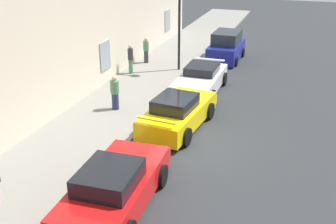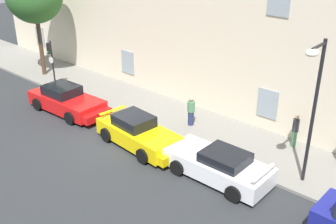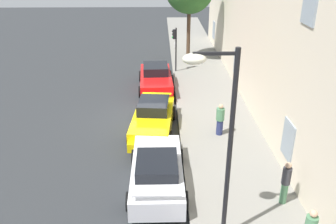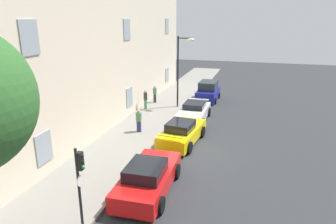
% 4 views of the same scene
% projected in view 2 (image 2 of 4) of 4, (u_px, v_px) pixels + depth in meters
% --- Properties ---
extents(ground_plane, '(80.00, 80.00, 0.00)m').
position_uv_depth(ground_plane, '(114.00, 142.00, 20.09)').
color(ground_plane, '#2B2D30').
extents(sidewalk, '(60.00, 3.97, 0.14)m').
position_uv_depth(sidewalk, '(166.00, 115.00, 22.70)').
color(sidewalk, gray).
rests_on(sidewalk, ground).
extents(building_facade, '(37.90, 4.09, 11.31)m').
position_uv_depth(building_facade, '(210.00, 4.00, 22.91)').
color(building_facade, beige).
rests_on(building_facade, ground).
extents(sportscar_red_lead, '(5.18, 2.31, 1.48)m').
position_uv_depth(sportscar_red_lead, '(69.00, 101.00, 23.01)').
color(sportscar_red_lead, red).
rests_on(sportscar_red_lead, ground).
extents(sportscar_yellow_flank, '(5.00, 2.37, 1.48)m').
position_uv_depth(sportscar_yellow_flank, '(141.00, 134.00, 19.43)').
color(sportscar_yellow_flank, yellow).
rests_on(sportscar_yellow_flank, ground).
extents(sportscar_white_middle, '(4.95, 2.12, 1.33)m').
position_uv_depth(sportscar_white_middle, '(214.00, 164.00, 17.14)').
color(sportscar_white_middle, white).
rests_on(sportscar_white_middle, ground).
extents(traffic_light, '(0.44, 0.36, 3.13)m').
position_uv_depth(traffic_light, '(51.00, 57.00, 25.24)').
color(traffic_light, black).
rests_on(traffic_light, sidewalk).
extents(street_lamp, '(0.44, 1.42, 5.96)m').
position_uv_depth(street_lamp, '(313.00, 91.00, 14.90)').
color(street_lamp, black).
rests_on(street_lamp, sidewalk).
extents(pedestrian_strolling, '(0.42, 0.42, 1.65)m').
position_uv_depth(pedestrian_strolling, '(295.00, 130.00, 19.09)').
color(pedestrian_strolling, '#4C7F59').
rests_on(pedestrian_strolling, sidewalk).
extents(pedestrian_bystander, '(0.47, 0.47, 1.57)m').
position_uv_depth(pedestrian_bystander, '(191.00, 111.00, 21.18)').
color(pedestrian_bystander, navy).
rests_on(pedestrian_bystander, sidewalk).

